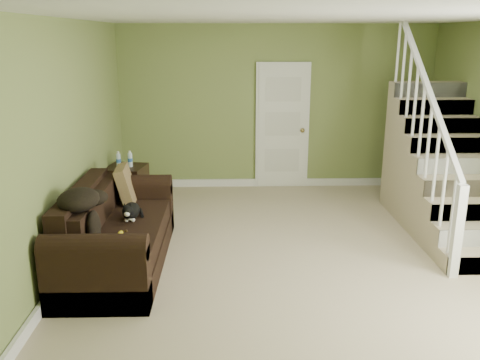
{
  "coord_description": "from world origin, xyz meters",
  "views": [
    {
      "loc": [
        -0.78,
        -5.38,
        2.43
      ],
      "look_at": [
        -0.65,
        0.19,
        0.83
      ],
      "focal_mm": 38.0,
      "sensor_mm": 36.0,
      "label": 1
    }
  ],
  "objects_px": {
    "sofa": "(114,236)",
    "banana": "(120,235)",
    "side_table": "(127,187)",
    "cat": "(131,211)"
  },
  "relations": [
    {
      "from": "sofa",
      "to": "side_table",
      "type": "bearing_deg",
      "value": 96.74
    },
    {
      "from": "cat",
      "to": "banana",
      "type": "bearing_deg",
      "value": -90.72
    },
    {
      "from": "sofa",
      "to": "side_table",
      "type": "distance_m",
      "value": 1.92
    },
    {
      "from": "sofa",
      "to": "side_table",
      "type": "height_order",
      "value": "sofa"
    },
    {
      "from": "side_table",
      "to": "banana",
      "type": "distance_m",
      "value": 2.34
    },
    {
      "from": "cat",
      "to": "banana",
      "type": "distance_m",
      "value": 0.54
    },
    {
      "from": "sofa",
      "to": "banana",
      "type": "xyz_separation_m",
      "value": [
        0.15,
        -0.4,
        0.17
      ]
    },
    {
      "from": "side_table",
      "to": "cat",
      "type": "height_order",
      "value": "side_table"
    },
    {
      "from": "sofa",
      "to": "banana",
      "type": "bearing_deg",
      "value": -69.35
    },
    {
      "from": "sofa",
      "to": "banana",
      "type": "relative_size",
      "value": 10.43
    }
  ]
}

